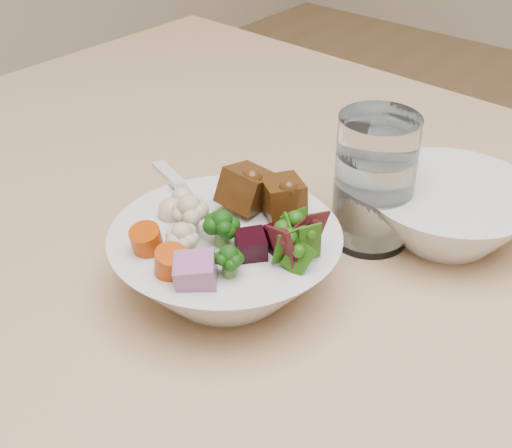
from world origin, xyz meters
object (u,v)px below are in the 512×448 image
(food_bowl, at_px, (228,257))
(water_glass, at_px, (374,186))
(dining_table, at_px, (484,439))
(side_bowl, at_px, (448,214))

(food_bowl, xyz_separation_m, water_glass, (0.05, 0.15, 0.03))
(dining_table, distance_m, side_bowl, 0.21)
(food_bowl, xyz_separation_m, side_bowl, (0.11, 0.20, -0.01))
(water_glass, distance_m, side_bowl, 0.08)
(dining_table, bearing_deg, water_glass, 155.50)
(water_glass, bearing_deg, side_bowl, 39.75)
(water_glass, bearing_deg, food_bowl, -109.76)
(food_bowl, bearing_deg, side_bowl, 60.49)
(food_bowl, bearing_deg, water_glass, 70.24)
(side_bowl, bearing_deg, dining_table, -48.64)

